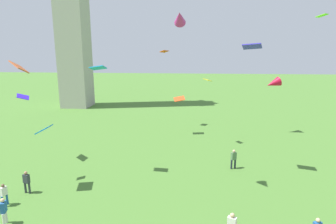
% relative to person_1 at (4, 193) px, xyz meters
% --- Properties ---
extents(person_1, '(0.36, 0.49, 1.63)m').
position_rel_person_1_xyz_m(person_1, '(0.00, 0.00, 0.00)').
color(person_1, '#235693').
rests_on(person_1, ground_plane).
extents(person_2, '(0.38, 0.54, 1.78)m').
position_rel_person_1_xyz_m(person_2, '(1.42, -2.08, 0.09)').
color(person_2, silver).
rests_on(person_2, ground_plane).
extents(person_3, '(0.54, 0.36, 1.76)m').
position_rel_person_1_xyz_m(person_3, '(0.58, 1.80, 0.08)').
color(person_3, '#2D3338').
rests_on(person_3, ground_plane).
extents(person_4, '(0.54, 0.46, 1.81)m').
position_rel_person_1_xyz_m(person_4, '(16.73, 7.67, 0.10)').
color(person_4, '#1E2333').
rests_on(person_4, ground_plane).
extents(kite_flying_0, '(1.18, 1.64, 0.67)m').
position_rel_person_1_xyz_m(kite_flying_0, '(1.90, 2.62, 3.90)').
color(kite_flying_0, '#1A82C6').
extents(kite_flying_1, '(0.89, 0.93, 0.23)m').
position_rel_person_1_xyz_m(kite_flying_1, '(22.61, 6.64, 12.23)').
color(kite_flying_1, '#70F021').
extents(kite_flying_2, '(1.51, 1.07, 0.67)m').
position_rel_person_1_xyz_m(kite_flying_2, '(11.33, 17.92, 3.68)').
color(kite_flying_2, '#DC491C').
extents(kite_flying_3, '(1.25, 1.37, 0.38)m').
position_rel_person_1_xyz_m(kite_flying_3, '(9.11, 21.59, 9.43)').
color(kite_flying_3, '#DD4005').
extents(kite_flying_4, '(1.73, 1.38, 0.54)m').
position_rel_person_1_xyz_m(kite_flying_4, '(17.63, 7.07, 9.96)').
color(kite_flying_4, '#362CC5').
extents(kite_flying_5, '(0.79, 1.35, 1.24)m').
position_rel_person_1_xyz_m(kite_flying_5, '(11.93, 3.16, 11.81)').
color(kite_flying_5, '#BB2C80').
extents(kite_flying_6, '(1.84, 1.91, 1.23)m').
position_rel_person_1_xyz_m(kite_flying_6, '(-2.91, 7.99, 8.15)').
color(kite_flying_6, '#BA5027').
extents(kite_flying_7, '(0.95, 0.97, 0.53)m').
position_rel_person_1_xyz_m(kite_flying_7, '(-0.20, 3.77, 6.14)').
color(kite_flying_7, '#371EE4').
extents(kite_flying_8, '(1.04, 1.11, 0.30)m').
position_rel_person_1_xyz_m(kite_flying_8, '(14.55, 14.38, 6.44)').
color(kite_flying_8, gold).
extents(kite_flying_9, '(2.21, 1.69, 1.65)m').
position_rel_person_1_xyz_m(kite_flying_9, '(23.00, 19.45, 5.53)').
color(kite_flying_9, red).
extents(kite_flying_10, '(1.33, 0.95, 0.49)m').
position_rel_person_1_xyz_m(kite_flying_10, '(5.23, 5.73, 8.26)').
color(kite_flying_10, '#1589CE').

